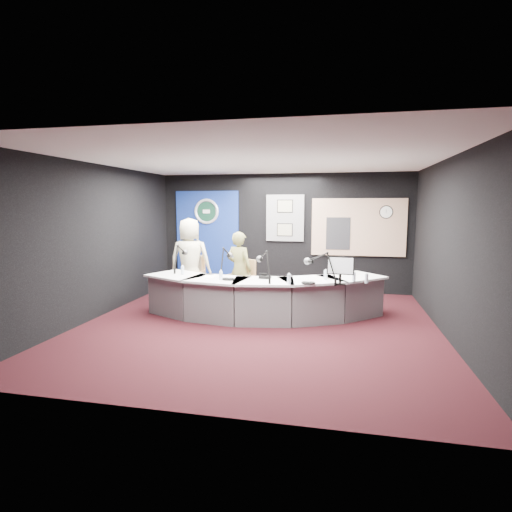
% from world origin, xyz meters
% --- Properties ---
extents(ground, '(6.00, 6.00, 0.00)m').
position_xyz_m(ground, '(0.00, 0.00, 0.00)').
color(ground, black).
rests_on(ground, ground).
extents(ceiling, '(6.00, 6.00, 0.02)m').
position_xyz_m(ceiling, '(0.00, 0.00, 2.80)').
color(ceiling, silver).
rests_on(ceiling, ground).
extents(wall_back, '(6.00, 0.02, 2.80)m').
position_xyz_m(wall_back, '(0.00, 3.00, 1.40)').
color(wall_back, black).
rests_on(wall_back, ground).
extents(wall_front, '(6.00, 0.02, 2.80)m').
position_xyz_m(wall_front, '(0.00, -3.00, 1.40)').
color(wall_front, black).
rests_on(wall_front, ground).
extents(wall_left, '(0.02, 6.00, 2.80)m').
position_xyz_m(wall_left, '(-3.00, 0.00, 1.40)').
color(wall_left, black).
rests_on(wall_left, ground).
extents(wall_right, '(0.02, 6.00, 2.80)m').
position_xyz_m(wall_right, '(3.00, 0.00, 1.40)').
color(wall_right, black).
rests_on(wall_right, ground).
extents(broadcast_desk, '(4.50, 1.90, 0.75)m').
position_xyz_m(broadcast_desk, '(-0.05, 0.55, 0.38)').
color(broadcast_desk, silver).
rests_on(broadcast_desk, ground).
extents(backdrop_panel, '(1.60, 0.05, 2.30)m').
position_xyz_m(backdrop_panel, '(-1.90, 2.97, 1.25)').
color(backdrop_panel, navy).
rests_on(backdrop_panel, wall_back).
extents(agency_seal, '(0.63, 0.07, 0.63)m').
position_xyz_m(agency_seal, '(-1.90, 2.93, 1.90)').
color(agency_seal, silver).
rests_on(agency_seal, backdrop_panel).
extents(seal_center, '(0.48, 0.01, 0.48)m').
position_xyz_m(seal_center, '(-1.90, 2.94, 1.90)').
color(seal_center, '#0D3121').
rests_on(seal_center, backdrop_panel).
extents(pinboard, '(0.90, 0.04, 1.10)m').
position_xyz_m(pinboard, '(0.05, 2.97, 1.75)').
color(pinboard, slate).
rests_on(pinboard, wall_back).
extents(framed_photo_upper, '(0.34, 0.02, 0.27)m').
position_xyz_m(framed_photo_upper, '(0.05, 2.94, 2.03)').
color(framed_photo_upper, gray).
rests_on(framed_photo_upper, pinboard).
extents(framed_photo_lower, '(0.34, 0.02, 0.27)m').
position_xyz_m(framed_photo_lower, '(0.05, 2.94, 1.47)').
color(framed_photo_lower, gray).
rests_on(framed_photo_lower, pinboard).
extents(booth_window_frame, '(2.12, 0.06, 1.32)m').
position_xyz_m(booth_window_frame, '(1.75, 2.97, 1.55)').
color(booth_window_frame, tan).
rests_on(booth_window_frame, wall_back).
extents(booth_glow, '(2.00, 0.02, 1.20)m').
position_xyz_m(booth_glow, '(1.75, 2.96, 1.55)').
color(booth_glow, '#FFDBA1').
rests_on(booth_glow, booth_window_frame).
extents(equipment_rack, '(0.55, 0.02, 0.75)m').
position_xyz_m(equipment_rack, '(1.30, 2.94, 1.40)').
color(equipment_rack, black).
rests_on(equipment_rack, booth_window_frame).
extents(wall_clock, '(0.28, 0.01, 0.28)m').
position_xyz_m(wall_clock, '(2.35, 2.94, 1.90)').
color(wall_clock, white).
rests_on(wall_clock, booth_window_frame).
extents(armchair_left, '(0.62, 0.62, 0.98)m').
position_xyz_m(armchair_left, '(-1.79, 1.48, 0.49)').
color(armchair_left, '#A97D4D').
rests_on(armchair_left, ground).
extents(armchair_right, '(0.67, 0.67, 0.87)m').
position_xyz_m(armchair_right, '(-0.63, 1.18, 0.43)').
color(armchair_right, '#A97D4D').
rests_on(armchair_right, ground).
extents(draped_jacket, '(0.51, 0.16, 0.70)m').
position_xyz_m(draped_jacket, '(-1.84, 1.72, 0.62)').
color(draped_jacket, '#655E55').
rests_on(draped_jacket, armchair_left).
extents(person_man, '(0.94, 0.68, 1.78)m').
position_xyz_m(person_man, '(-1.79, 1.48, 0.89)').
color(person_man, beige).
rests_on(person_man, ground).
extents(person_woman, '(0.65, 0.53, 1.53)m').
position_xyz_m(person_woman, '(-0.63, 1.18, 0.77)').
color(person_woman, olive).
rests_on(person_woman, ground).
extents(computer_monitor, '(0.47, 0.06, 0.32)m').
position_xyz_m(computer_monitor, '(1.36, 0.12, 1.07)').
color(computer_monitor, black).
rests_on(computer_monitor, broadcast_desk).
extents(desk_phone, '(0.21, 0.18, 0.05)m').
position_xyz_m(desk_phone, '(0.05, 0.42, 0.78)').
color(desk_phone, black).
rests_on(desk_phone, broadcast_desk).
extents(headphones_near, '(0.21, 0.21, 0.04)m').
position_xyz_m(headphones_near, '(0.85, 0.06, 0.77)').
color(headphones_near, black).
rests_on(headphones_near, broadcast_desk).
extents(headphones_far, '(0.22, 0.22, 0.04)m').
position_xyz_m(headphones_far, '(-0.55, 0.12, 0.77)').
color(headphones_far, black).
rests_on(headphones_far, broadcast_desk).
extents(paper_stack, '(0.23, 0.32, 0.00)m').
position_xyz_m(paper_stack, '(-1.00, 0.38, 0.75)').
color(paper_stack, white).
rests_on(paper_stack, broadcast_desk).
extents(notepad, '(0.24, 0.33, 0.00)m').
position_xyz_m(notepad, '(-0.61, 0.13, 0.75)').
color(notepad, white).
rests_on(notepad, broadcast_desk).
extents(boom_mic_a, '(0.16, 0.74, 0.60)m').
position_xyz_m(boom_mic_a, '(-1.75, 0.85, 1.05)').
color(boom_mic_a, black).
rests_on(boom_mic_a, broadcast_desk).
extents(boom_mic_b, '(0.16, 0.74, 0.60)m').
position_xyz_m(boom_mic_b, '(-0.73, 0.58, 1.05)').
color(boom_mic_b, black).
rests_on(boom_mic_b, broadcast_desk).
extents(boom_mic_c, '(0.40, 0.67, 0.60)m').
position_xyz_m(boom_mic_c, '(0.07, 0.20, 1.05)').
color(boom_mic_c, black).
rests_on(boom_mic_c, broadcast_desk).
extents(boom_mic_d, '(0.61, 0.50, 0.60)m').
position_xyz_m(boom_mic_d, '(1.04, 0.19, 1.05)').
color(boom_mic_d, black).
rests_on(boom_mic_d, broadcast_desk).
extents(water_bottles, '(3.42, 0.59, 0.18)m').
position_xyz_m(water_bottles, '(0.12, 0.28, 0.84)').
color(water_bottles, silver).
rests_on(water_bottles, broadcast_desk).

